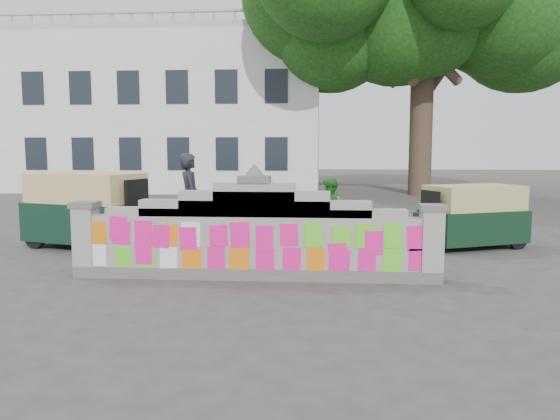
{
  "coord_description": "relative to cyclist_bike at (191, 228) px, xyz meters",
  "views": [
    {
      "loc": [
        1.13,
        -9.3,
        2.28
      ],
      "look_at": [
        0.37,
        1.0,
        1.1
      ],
      "focal_mm": 35.0,
      "sensor_mm": 36.0,
      "label": 1
    }
  ],
  "objects": [
    {
      "name": "building",
      "position": [
        -5.35,
        19.83,
        3.45
      ],
      "size": [
        16.0,
        10.0,
        8.9
      ],
      "color": "silver",
      "rests_on": "ground"
    },
    {
      "name": "shade_tree",
      "position": [
        7.65,
        15.85,
        8.37
      ],
      "size": [
        12.0,
        10.0,
        12.0
      ],
      "color": "#38281E",
      "rests_on": "ground"
    },
    {
      "name": "cyclist_bike",
      "position": [
        0.0,
        0.0,
        0.0
      ],
      "size": [
        2.28,
        1.49,
        1.13
      ],
      "primitive_type": "imported",
      "rotation": [
        0.0,
        0.0,
        1.95
      ],
      "color": "black",
      "rests_on": "ground"
    },
    {
      "name": "cyclist_rider",
      "position": [
        0.0,
        0.0,
        0.39
      ],
      "size": [
        0.68,
        0.82,
        1.92
      ],
      "primitive_type": "imported",
      "rotation": [
        0.0,
        0.0,
        1.95
      ],
      "color": "black",
      "rests_on": "ground"
    },
    {
      "name": "ground",
      "position": [
        1.65,
        -2.15,
        -0.57
      ],
      "size": [
        100.0,
        100.0,
        0.0
      ],
      "primitive_type": "plane",
      "color": "#383533",
      "rests_on": "ground"
    },
    {
      "name": "rickshaw_right",
      "position": [
        6.22,
        1.19,
        0.18
      ],
      "size": [
        2.65,
        1.95,
        1.43
      ],
      "rotation": [
        0.0,
        0.0,
        3.53
      ],
      "color": "black",
      "rests_on": "ground"
    },
    {
      "name": "parapet_wall",
      "position": [
        1.65,
        -2.16,
        0.18
      ],
      "size": [
        6.48,
        0.44,
        2.01
      ],
      "color": "#4C4C49",
      "rests_on": "ground"
    },
    {
      "name": "pedestrian",
      "position": [
        3.0,
        1.37,
        0.22
      ],
      "size": [
        0.64,
        0.8,
        1.58
      ],
      "primitive_type": "imported",
      "rotation": [
        0.0,
        0.0,
        -1.52
      ],
      "color": "#257921",
      "rests_on": "ground"
    },
    {
      "name": "rickshaw_left",
      "position": [
        -2.49,
        0.63,
        0.32
      ],
      "size": [
        3.17,
        2.14,
        1.7
      ],
      "rotation": [
        0.0,
        0.0,
        -0.3
      ],
      "color": "black",
      "rests_on": "ground"
    }
  ]
}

